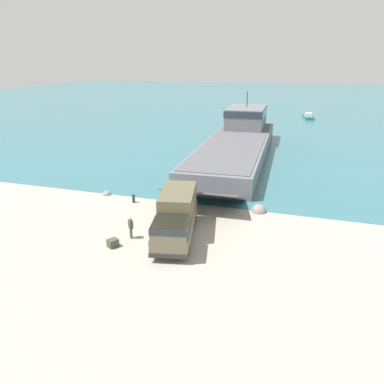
{
  "coord_description": "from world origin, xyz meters",
  "views": [
    {
      "loc": [
        8.72,
        -24.42,
        12.77
      ],
      "look_at": [
        -0.21,
        4.31,
        2.01
      ],
      "focal_mm": 35.0,
      "sensor_mm": 36.0,
      "label": 1
    }
  ],
  "objects_px": {
    "mooring_bollard": "(134,198)",
    "military_truck": "(176,216)",
    "moored_boat_a": "(308,117)",
    "landing_craft": "(238,140)",
    "soldier_on_ramp": "(131,226)",
    "cargo_crate": "(113,243)"
  },
  "relations": [
    {
      "from": "mooring_bollard",
      "to": "military_truck",
      "type": "bearing_deg",
      "value": -41.75
    },
    {
      "from": "military_truck",
      "to": "mooring_bollard",
      "type": "height_order",
      "value": "military_truck"
    },
    {
      "from": "moored_boat_a",
      "to": "mooring_bollard",
      "type": "xyz_separation_m",
      "value": [
        -14.79,
        -59.05,
        0.02
      ]
    },
    {
      "from": "landing_craft",
      "to": "soldier_on_ramp",
      "type": "xyz_separation_m",
      "value": [
        -2.63,
        -29.09,
        -0.94
      ]
    },
    {
      "from": "landing_craft",
      "to": "military_truck",
      "type": "relative_size",
      "value": 4.58
    },
    {
      "from": "military_truck",
      "to": "soldier_on_ramp",
      "type": "xyz_separation_m",
      "value": [
        -3.16,
        -1.25,
        -0.7
      ]
    },
    {
      "from": "mooring_bollard",
      "to": "soldier_on_ramp",
      "type": "bearing_deg",
      "value": -65.76
    },
    {
      "from": "landing_craft",
      "to": "mooring_bollard",
      "type": "height_order",
      "value": "landing_craft"
    },
    {
      "from": "landing_craft",
      "to": "soldier_on_ramp",
      "type": "height_order",
      "value": "landing_craft"
    },
    {
      "from": "soldier_on_ramp",
      "to": "moored_boat_a",
      "type": "relative_size",
      "value": 0.29
    },
    {
      "from": "military_truck",
      "to": "moored_boat_a",
      "type": "height_order",
      "value": "military_truck"
    },
    {
      "from": "mooring_bollard",
      "to": "cargo_crate",
      "type": "bearing_deg",
      "value": -74.08
    },
    {
      "from": "moored_boat_a",
      "to": "cargo_crate",
      "type": "xyz_separation_m",
      "value": [
        -12.38,
        -67.48,
        -0.14
      ]
    },
    {
      "from": "mooring_bollard",
      "to": "cargo_crate",
      "type": "xyz_separation_m",
      "value": [
        2.41,
        -8.44,
        -0.17
      ]
    },
    {
      "from": "soldier_on_ramp",
      "to": "moored_boat_a",
      "type": "xyz_separation_m",
      "value": [
        11.72,
        65.86,
        -0.54
      ]
    },
    {
      "from": "landing_craft",
      "to": "cargo_crate",
      "type": "relative_size",
      "value": 53.38
    },
    {
      "from": "soldier_on_ramp",
      "to": "military_truck",
      "type": "bearing_deg",
      "value": 153.24
    },
    {
      "from": "soldier_on_ramp",
      "to": "landing_craft",
      "type": "bearing_deg",
      "value": -143.58
    },
    {
      "from": "cargo_crate",
      "to": "soldier_on_ramp",
      "type": "bearing_deg",
      "value": 67.96
    },
    {
      "from": "landing_craft",
      "to": "military_truck",
      "type": "distance_m",
      "value": 27.85
    },
    {
      "from": "landing_craft",
      "to": "moored_boat_a",
      "type": "relative_size",
      "value": 6.44
    },
    {
      "from": "landing_craft",
      "to": "soldier_on_ramp",
      "type": "bearing_deg",
      "value": -97.57
    }
  ]
}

